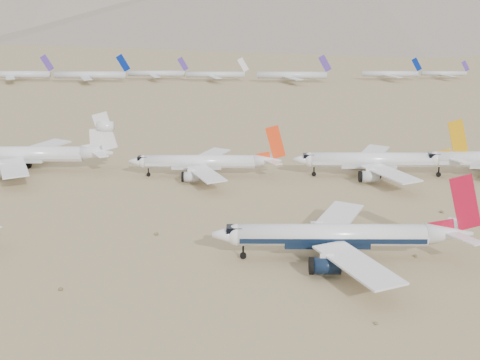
% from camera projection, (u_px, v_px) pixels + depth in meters
% --- Properties ---
extents(ground, '(7000.00, 7000.00, 0.00)m').
position_uv_depth(ground, '(297.00, 260.00, 135.45)').
color(ground, '#8D7952').
rests_on(ground, ground).
extents(main_airliner, '(51.10, 49.91, 18.03)m').
position_uv_depth(main_airliner, '(343.00, 236.00, 134.50)').
color(main_airliner, white).
rests_on(main_airliner, ground).
extents(row2_gold_tail, '(48.67, 47.60, 17.33)m').
position_uv_depth(row2_gold_tail, '(379.00, 160.00, 197.36)').
color(row2_gold_tail, white).
rests_on(row2_gold_tail, ground).
extents(row2_orange_tail, '(43.69, 42.74, 15.59)m').
position_uv_depth(row2_orange_tail, '(206.00, 162.00, 197.20)').
color(row2_orange_tail, white).
rests_on(row2_orange_tail, ground).
extents(row2_white_trijet, '(52.32, 51.14, 18.54)m').
position_uv_depth(row2_white_trijet, '(28.00, 154.00, 203.23)').
color(row2_white_trijet, white).
rests_on(row2_white_trijet, ground).
extents(distant_storage_row, '(609.80, 57.26, 15.28)m').
position_uv_depth(distant_storage_row, '(267.00, 74.00, 422.55)').
color(distant_storage_row, silver).
rests_on(distant_storage_row, ground).
extents(desert_scrub, '(261.14, 125.39, 0.63)m').
position_uv_depth(desert_scrub, '(350.00, 319.00, 109.91)').
color(desert_scrub, brown).
rests_on(desert_scrub, ground).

